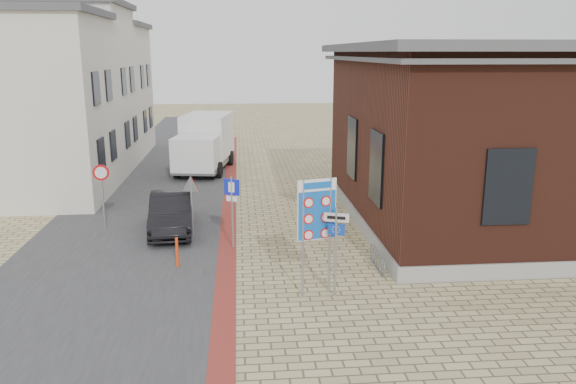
{
  "coord_description": "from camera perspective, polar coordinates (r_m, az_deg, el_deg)",
  "views": [
    {
      "loc": [
        -1.53,
        -13.75,
        6.48
      ],
      "look_at": [
        -0.02,
        3.33,
        2.2
      ],
      "focal_mm": 35.0,
      "sensor_mm": 36.0,
      "label": 1
    }
  ],
  "objects": [
    {
      "name": "bollard",
      "position": [
        17.72,
        -11.2,
        -6.07
      ],
      "size": [
        0.09,
        0.09,
        0.96
      ],
      "primitive_type": "cylinder",
      "rotation": [
        0.0,
        0.0,
        -0.04
      ],
      "color": "#FF3E0D",
      "rests_on": "ground"
    },
    {
      "name": "yield_sign",
      "position": [
        20.41,
        -9.81,
        0.05
      ],
      "size": [
        0.74,
        0.3,
        2.16
      ],
      "rotation": [
        0.0,
        0.0,
        -0.33
      ],
      "color": "gray",
      "rests_on": "ground"
    },
    {
      "name": "road_strip",
      "position": [
        29.74,
        -12.61,
        1.1
      ],
      "size": [
        7.0,
        60.0,
        0.02
      ],
      "primitive_type": "cube",
      "color": "#38383A",
      "rests_on": "ground"
    },
    {
      "name": "parking_sign",
      "position": [
        18.8,
        -5.71,
        -0.82
      ],
      "size": [
        0.51,
        0.26,
        2.48
      ],
      "rotation": [
        0.0,
        0.0,
        -0.43
      ],
      "color": "gray",
      "rests_on": "ground"
    },
    {
      "name": "border_sign",
      "position": [
        14.98,
        2.93,
        -2.02
      ],
      "size": [
        1.08,
        0.33,
        3.25
      ],
      "rotation": [
        0.0,
        0.0,
        0.26
      ],
      "color": "gray",
      "rests_on": "ground"
    },
    {
      "name": "ground",
      "position": [
        15.28,
        1.19,
        -11.09
      ],
      "size": [
        120.0,
        120.0,
        0.0
      ],
      "primitive_type": "plane",
      "color": "tan",
      "rests_on": "ground"
    },
    {
      "name": "sedan",
      "position": [
        21.25,
        -11.81,
        -2.07
      ],
      "size": [
        1.83,
        4.37,
        1.4
      ],
      "primitive_type": "imported",
      "rotation": [
        0.0,
        0.0,
        0.08
      ],
      "color": "black",
      "rests_on": "ground"
    },
    {
      "name": "bike_rack",
      "position": [
        17.63,
        9.07,
        -6.83
      ],
      "size": [
        0.08,
        1.8,
        0.6
      ],
      "color": "slate",
      "rests_on": "ground"
    },
    {
      "name": "townhouse_near",
      "position": [
        27.53,
        -25.4,
        7.86
      ],
      "size": [
        7.4,
        6.4,
        8.3
      ],
      "color": "silver",
      "rests_on": "ground"
    },
    {
      "name": "townhouse_far",
      "position": [
        38.99,
        -19.4,
        9.83
      ],
      "size": [
        7.4,
        6.4,
        8.3
      ],
      "color": "silver",
      "rests_on": "ground"
    },
    {
      "name": "townhouse_mid",
      "position": [
        33.19,
        -21.95,
        9.71
      ],
      "size": [
        7.4,
        6.4,
        9.1
      ],
      "color": "silver",
      "rests_on": "ground"
    },
    {
      "name": "curb_strip",
      "position": [
        24.62,
        -5.98,
        -1.29
      ],
      "size": [
        0.6,
        40.0,
        0.02
      ],
      "primitive_type": "cube",
      "color": "maroon",
      "rests_on": "ground"
    },
    {
      "name": "speed_sign",
      "position": [
        21.77,
        -18.36,
        0.56
      ],
      "size": [
        0.59,
        0.11,
        2.5
      ],
      "rotation": [
        0.0,
        0.0,
        0.13
      ],
      "color": "gray",
      "rests_on": "ground"
    },
    {
      "name": "essen_sign",
      "position": [
        15.07,
        4.9,
        -4.68
      ],
      "size": [
        0.65,
        0.26,
        2.51
      ],
      "rotation": [
        0.0,
        0.0,
        -0.34
      ],
      "color": "gray",
      "rests_on": "ground"
    },
    {
      "name": "box_truck",
      "position": [
        31.76,
        -8.45,
        5.01
      ],
      "size": [
        3.24,
        6.19,
        3.08
      ],
      "rotation": [
        0.0,
        0.0,
        -0.16
      ],
      "color": "slate",
      "rests_on": "ground"
    },
    {
      "name": "brick_building",
      "position": [
        23.46,
        21.76,
        5.68
      ],
      "size": [
        13.0,
        13.0,
        6.8
      ],
      "color": "gray",
      "rests_on": "ground"
    }
  ]
}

